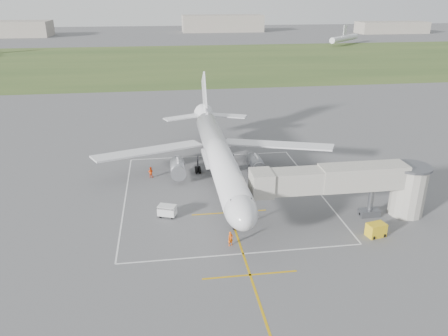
{
  "coord_description": "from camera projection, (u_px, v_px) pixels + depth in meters",
  "views": [
    {
      "loc": [
        -8.08,
        -61.03,
        27.14
      ],
      "look_at": [
        0.16,
        -4.0,
        4.0
      ],
      "focal_mm": 35.0,
      "sensor_mm": 36.0,
      "label": 1
    }
  ],
  "objects": [
    {
      "name": "jet_bridge",
      "position": [
        356.0,
        184.0,
        55.16
      ],
      "size": [
        23.4,
        5.0,
        7.2
      ],
      "color": "gray",
      "rests_on": "ground"
    },
    {
      "name": "distant_aircraft",
      "position": [
        170.0,
        43.0,
        222.98
      ],
      "size": [
        214.84,
        47.5,
        8.85
      ],
      "color": "silver",
      "rests_on": "ground"
    },
    {
      "name": "grass_strip",
      "position": [
        179.0,
        61.0,
        186.63
      ],
      "size": [
        700.0,
        120.0,
        0.02
      ],
      "primitive_type": "cube",
      "color": "#344D21",
      "rests_on": "ground"
    },
    {
      "name": "gpu_unit",
      "position": [
        376.0,
        230.0,
        52.19
      ],
      "size": [
        2.44,
        1.93,
        1.64
      ],
      "rotation": [
        0.0,
        0.0,
        0.21
      ],
      "color": "gold",
      "rests_on": "ground"
    },
    {
      "name": "ground",
      "position": [
        219.0,
        183.0,
        67.24
      ],
      "size": [
        700.0,
        700.0,
        0.0
      ],
      "primitive_type": "plane",
      "color": "#515153",
      "rests_on": "ground"
    },
    {
      "name": "airliner",
      "position": [
        219.0,
        154.0,
        66.29
      ],
      "size": [
        38.93,
        46.75,
        13.52
      ],
      "color": "silver",
      "rests_on": "ground"
    },
    {
      "name": "apron_markings",
      "position": [
        225.0,
        199.0,
        61.9
      ],
      "size": [
        28.2,
        60.0,
        0.01
      ],
      "color": "#BF8F0B",
      "rests_on": "ground"
    },
    {
      "name": "ramp_worker_wing",
      "position": [
        151.0,
        172.0,
        68.87
      ],
      "size": [
        0.99,
        0.85,
        1.74
      ],
      "primitive_type": "imported",
      "rotation": [
        0.0,
        0.0,
        2.88
      ],
      "color": "red",
      "rests_on": "ground"
    },
    {
      "name": "baggage_cart",
      "position": [
        167.0,
        211.0,
        56.71
      ],
      "size": [
        2.62,
        2.1,
        1.59
      ],
      "rotation": [
        0.0,
        0.0,
        -0.37
      ],
      "color": "silver",
      "rests_on": "ground"
    },
    {
      "name": "distant_hangars",
      "position": [
        146.0,
        27.0,
        306.73
      ],
      "size": [
        345.0,
        49.0,
        12.0
      ],
      "color": "gray",
      "rests_on": "ground"
    },
    {
      "name": "ramp_worker_nose",
      "position": [
        231.0,
        239.0,
        50.19
      ],
      "size": [
        0.75,
        0.63,
        1.75
      ],
      "primitive_type": "imported",
      "rotation": [
        0.0,
        0.0,
        0.39
      ],
      "color": "#FF5808",
      "rests_on": "ground"
    }
  ]
}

